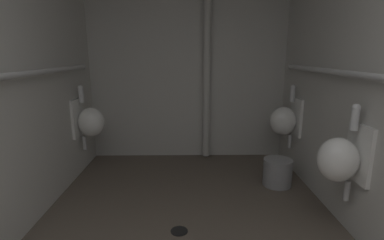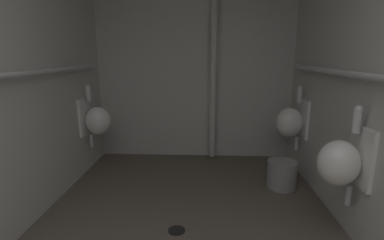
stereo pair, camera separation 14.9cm
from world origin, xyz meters
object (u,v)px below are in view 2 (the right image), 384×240
object	(u,v)px
standpipe_back_wall	(214,57)
waste_bin	(282,174)
floor_drain	(177,230)
urinal_left_mid	(96,120)
urinal_right_mid	(342,162)
urinal_right_far	(291,121)

from	to	relation	value
standpipe_back_wall	waste_bin	bearing A→B (deg)	-50.09
floor_drain	waste_bin	size ratio (longest dim) A/B	0.46
urinal_left_mid	urinal_right_mid	xyz separation A→B (m)	(2.28, -1.23, 0.00)
standpipe_back_wall	floor_drain	world-z (taller)	standpipe_back_wall
urinal_right_mid	waste_bin	distance (m)	1.02
urinal_right_far	floor_drain	size ratio (longest dim) A/B	5.39
urinal_right_far	waste_bin	world-z (taller)	urinal_right_far
urinal_right_mid	urinal_right_far	xyz separation A→B (m)	(0.00, 1.26, 0.00)
waste_bin	urinal_right_mid	bearing A→B (deg)	-78.80
waste_bin	standpipe_back_wall	bearing A→B (deg)	129.91
urinal_right_far	urinal_right_mid	bearing A→B (deg)	-90.00
urinal_right_mid	floor_drain	xyz separation A→B (m)	(-1.21, 0.05, -0.63)
urinal_left_mid	waste_bin	distance (m)	2.19
urinal_right_far	floor_drain	distance (m)	1.83
floor_drain	waste_bin	world-z (taller)	waste_bin
urinal_right_mid	floor_drain	distance (m)	1.37
urinal_left_mid	waste_bin	bearing A→B (deg)	-9.71
standpipe_back_wall	floor_drain	distance (m)	2.19
urinal_left_mid	waste_bin	world-z (taller)	urinal_left_mid
urinal_right_mid	urinal_right_far	size ratio (longest dim) A/B	1.00
urinal_right_far	floor_drain	bearing A→B (deg)	-135.05
urinal_right_far	standpipe_back_wall	xyz separation A→B (m)	(-0.90, 0.48, 0.73)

